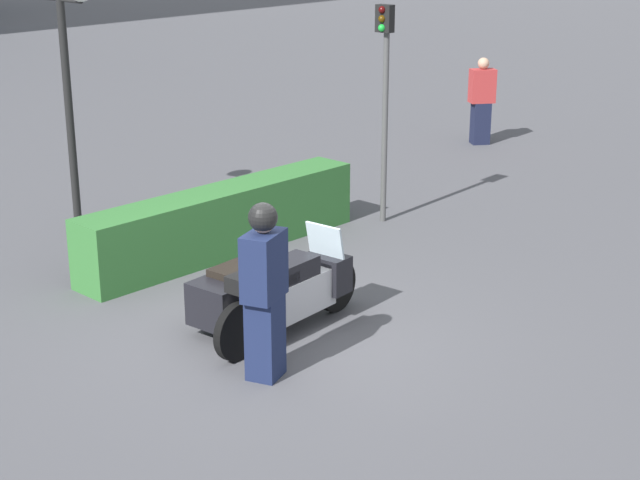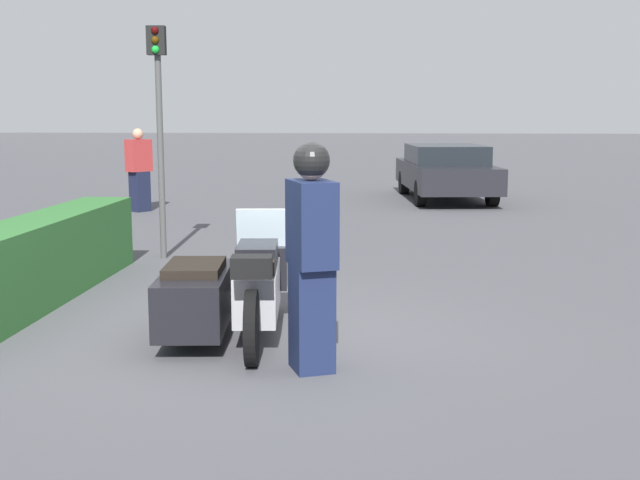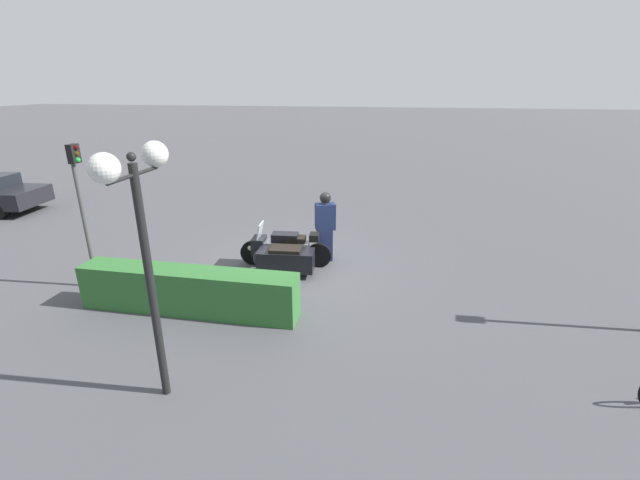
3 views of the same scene
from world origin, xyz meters
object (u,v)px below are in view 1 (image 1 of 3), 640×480
(hedge_bush_curbside, at_px, (223,221))
(traffic_light_near, at_px, (385,82))
(twin_lamp_post, at_px, (62,30))
(pedestrian_bystander, at_px, (482,101))
(police_motorcycle, at_px, (271,289))
(officer_rider, at_px, (264,287))

(hedge_bush_curbside, distance_m, traffic_light_near, 3.26)
(hedge_bush_curbside, height_order, twin_lamp_post, twin_lamp_post)
(twin_lamp_post, distance_m, pedestrian_bystander, 9.39)
(pedestrian_bystander, bearing_deg, twin_lamp_post, 119.76)
(police_motorcycle, distance_m, twin_lamp_post, 5.45)
(twin_lamp_post, bearing_deg, traffic_light_near, -41.50)
(police_motorcycle, relative_size, hedge_bush_curbside, 0.52)
(hedge_bush_curbside, bearing_deg, police_motorcycle, -119.60)
(police_motorcycle, relative_size, traffic_light_near, 0.72)
(police_motorcycle, xyz_separation_m, hedge_bush_curbside, (1.35, 2.37, 0.01))
(twin_lamp_post, relative_size, pedestrian_bystander, 2.11)
(twin_lamp_post, bearing_deg, pedestrian_bystander, -6.72)
(officer_rider, bearing_deg, police_motorcycle, -67.30)
(traffic_light_near, bearing_deg, police_motorcycle, 19.79)
(pedestrian_bystander, bearing_deg, police_motorcycle, 147.63)
(officer_rider, relative_size, hedge_bush_curbside, 0.41)
(hedge_bush_curbside, bearing_deg, pedestrian_bystander, 9.29)
(hedge_bush_curbside, xyz_separation_m, pedestrian_bystander, (8.28, 1.35, 0.43))
(police_motorcycle, bearing_deg, twin_lamp_post, 78.55)
(officer_rider, relative_size, twin_lamp_post, 0.50)
(hedge_bush_curbside, bearing_deg, twin_lamp_post, 108.53)
(pedestrian_bystander, bearing_deg, officer_rider, 150.13)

